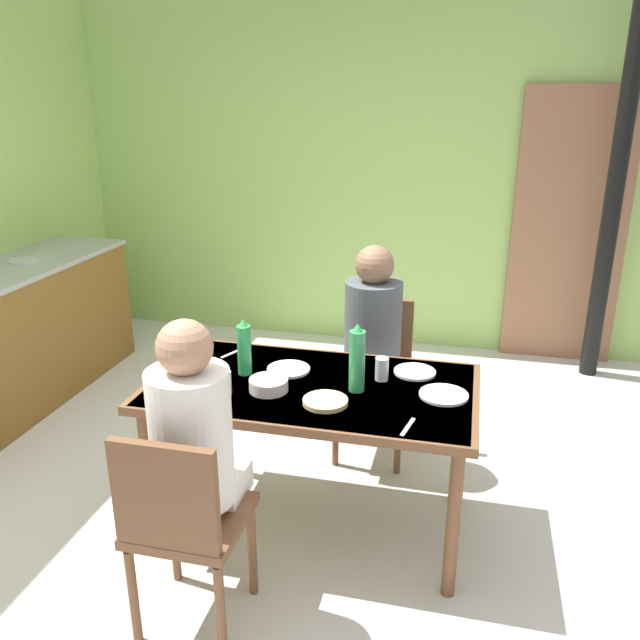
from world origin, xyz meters
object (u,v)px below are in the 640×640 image
object	(u,v)px
water_bottle_green_near	(244,348)
serving_bowl_center	(269,385)
kitchen_counter	(5,341)
dining_table	(312,399)
person_near_diner	(193,432)
chair_far_diner	(375,368)
person_far_diner	(372,328)
chair_near_diner	(182,521)
water_bottle_green_far	(357,359)

from	to	relation	value
water_bottle_green_near	serving_bowl_center	size ratio (longest dim) A/B	1.57
kitchen_counter	water_bottle_green_near	bearing A→B (deg)	-19.93
dining_table	person_near_diner	bearing A→B (deg)	-115.34
kitchen_counter	chair_far_diner	world-z (taller)	kitchen_counter
dining_table	person_far_diner	xyz separation A→B (m)	(0.17, 0.62, 0.13)
chair_near_diner	chair_far_diner	bearing A→B (deg)	72.94
dining_table	person_near_diner	xyz separation A→B (m)	(-0.29, -0.62, 0.13)
kitchen_counter	person_far_diner	xyz separation A→B (m)	(2.37, -0.10, 0.33)
chair_far_diner	serving_bowl_center	world-z (taller)	chair_far_diner
kitchen_counter	dining_table	world-z (taller)	kitchen_counter
chair_near_diner	water_bottle_green_far	bearing A→B (deg)	56.16
chair_far_diner	person_near_diner	xyz separation A→B (m)	(-0.46, -1.37, 0.28)
chair_near_diner	person_near_diner	world-z (taller)	person_near_diner
dining_table	water_bottle_green_far	xyz separation A→B (m)	(0.20, -0.02, 0.22)
person_far_diner	water_bottle_green_far	xyz separation A→B (m)	(0.03, -0.63, 0.09)
chair_far_diner	person_near_diner	bearing A→B (deg)	71.36
chair_near_diner	chair_far_diner	xyz separation A→B (m)	(0.46, 1.51, 0.00)
chair_near_diner	water_bottle_green_near	size ratio (longest dim) A/B	3.25
kitchen_counter	chair_far_diner	size ratio (longest dim) A/B	2.42
dining_table	chair_far_diner	world-z (taller)	chair_far_diner
chair_near_diner	serving_bowl_center	xyz separation A→B (m)	(0.13, 0.65, 0.25)
water_bottle_green_far	serving_bowl_center	world-z (taller)	water_bottle_green_far
chair_far_diner	person_far_diner	world-z (taller)	person_far_diner
dining_table	water_bottle_green_far	world-z (taller)	water_bottle_green_far
serving_bowl_center	person_near_diner	bearing A→B (deg)	-103.82
water_bottle_green_far	serving_bowl_center	size ratio (longest dim) A/B	1.81
person_near_diner	serving_bowl_center	distance (m)	0.52
kitchen_counter	chair_far_diner	distance (m)	2.37
kitchen_counter	chair_near_diner	xyz separation A→B (m)	(1.91, -1.47, 0.05)
person_near_diner	serving_bowl_center	world-z (taller)	person_near_diner
water_bottle_green_near	water_bottle_green_far	distance (m)	0.53
water_bottle_green_near	water_bottle_green_far	xyz separation A→B (m)	(0.53, -0.05, 0.02)
dining_table	serving_bowl_center	xyz separation A→B (m)	(-0.17, -0.11, 0.10)
chair_far_diner	water_bottle_green_far	xyz separation A→B (m)	(0.03, -0.77, 0.37)
chair_near_diner	person_far_diner	bearing A→B (deg)	71.36
serving_bowl_center	water_bottle_green_near	bearing A→B (deg)	137.70
person_far_diner	water_bottle_green_near	size ratio (longest dim) A/B	2.88
dining_table	kitchen_counter	bearing A→B (deg)	161.94
kitchen_counter	person_near_diner	bearing A→B (deg)	-34.97
chair_far_diner	person_near_diner	distance (m)	1.47
person_near_diner	water_bottle_green_far	world-z (taller)	person_near_diner
chair_far_diner	person_near_diner	world-z (taller)	person_near_diner
kitchen_counter	serving_bowl_center	xyz separation A→B (m)	(2.03, -0.82, 0.30)
water_bottle_green_near	chair_far_diner	bearing A→B (deg)	55.14
water_bottle_green_far	water_bottle_green_near	bearing A→B (deg)	174.20
chair_far_diner	water_bottle_green_near	xyz separation A→B (m)	(-0.50, -0.71, 0.35)
kitchen_counter	dining_table	distance (m)	2.32
person_far_diner	chair_far_diner	bearing A→B (deg)	-90.00
kitchen_counter	water_bottle_green_far	distance (m)	2.55
person_near_diner	person_far_diner	size ratio (longest dim) A/B	1.00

